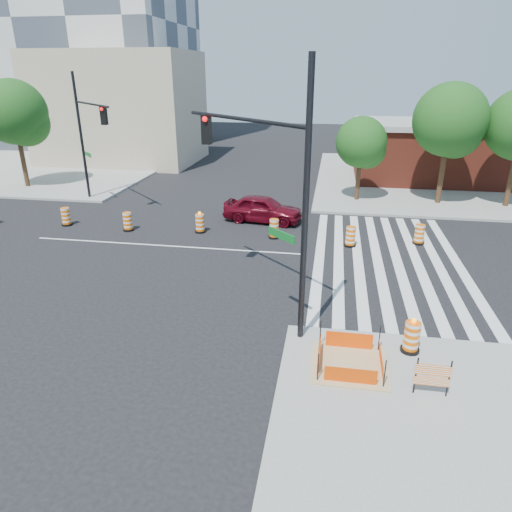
# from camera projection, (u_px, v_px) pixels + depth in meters

# --- Properties ---
(ground) EXTENTS (120.00, 120.00, 0.00)m
(ground) POSITION_uv_depth(u_px,v_px,m) (165.00, 246.00, 23.15)
(ground) COLOR black
(ground) RESTS_ON ground
(sidewalk_ne) EXTENTS (22.00, 22.00, 0.15)m
(sidewalk_ne) POSITION_uv_depth(u_px,v_px,m) (455.00, 180.00, 36.80)
(sidewalk_ne) COLOR gray
(sidewalk_ne) RESTS_ON ground
(sidewalk_nw) EXTENTS (22.00, 22.00, 0.15)m
(sidewalk_nw) POSITION_uv_depth(u_px,v_px,m) (48.00, 166.00, 42.35)
(sidewalk_nw) COLOR gray
(sidewalk_nw) RESTS_ON ground
(crosswalk_east) EXTENTS (6.75, 13.50, 0.01)m
(crosswalk_east) POSITION_uv_depth(u_px,v_px,m) (387.00, 259.00, 21.46)
(crosswalk_east) COLOR silver
(crosswalk_east) RESTS_ON ground
(lane_centerline) EXTENTS (14.00, 0.12, 0.01)m
(lane_centerline) POSITION_uv_depth(u_px,v_px,m) (165.00, 246.00, 23.15)
(lane_centerline) COLOR silver
(lane_centerline) RESTS_ON ground
(excavation_pit) EXTENTS (2.20, 2.20, 0.90)m
(excavation_pit) POSITION_uv_depth(u_px,v_px,m) (349.00, 363.00, 13.46)
(excavation_pit) COLOR tan
(excavation_pit) RESTS_ON ground
(brick_storefront) EXTENTS (16.50, 8.50, 4.60)m
(brick_storefront) POSITION_uv_depth(u_px,v_px,m) (460.00, 152.00, 35.95)
(brick_storefront) COLOR maroon
(brick_storefront) RESTS_ON ground
(beige_midrise) EXTENTS (14.00, 10.00, 10.00)m
(beige_midrise) POSITION_uv_depth(u_px,v_px,m) (121.00, 108.00, 43.23)
(beige_midrise) COLOR tan
(beige_midrise) RESTS_ON ground
(red_coupe) EXTENTS (4.79, 2.44, 1.56)m
(red_coupe) POSITION_uv_depth(u_px,v_px,m) (263.00, 209.00, 26.62)
(red_coupe) COLOR #560714
(red_coupe) RESTS_ON ground
(signal_pole_se) EXTENTS (4.79, 4.56, 8.56)m
(signal_pole_se) POSITION_uv_depth(u_px,v_px,m) (268.00, 173.00, 14.40)
(signal_pole_se) COLOR black
(signal_pole_se) RESTS_ON ground
(signal_pole_nw) EXTENTS (4.44, 4.41, 8.10)m
(signal_pole_nw) POSITION_uv_depth(u_px,v_px,m) (87.00, 127.00, 28.58)
(signal_pole_nw) COLOR black
(signal_pole_nw) RESTS_ON ground
(pit_drum) EXTENTS (0.59, 0.59, 1.16)m
(pit_drum) POSITION_uv_depth(u_px,v_px,m) (411.00, 338.00, 14.00)
(pit_drum) COLOR black
(pit_drum) RESTS_ON ground
(barricade) EXTENTS (0.94, 0.05, 1.11)m
(barricade) POSITION_uv_depth(u_px,v_px,m) (433.00, 376.00, 12.05)
(barricade) COLOR #F36305
(barricade) RESTS_ON ground
(tree_north_b) EXTENTS (4.60, 4.60, 7.82)m
(tree_north_b) POSITION_uv_depth(u_px,v_px,m) (16.00, 116.00, 32.74)
(tree_north_b) COLOR #382314
(tree_north_b) RESTS_ON ground
(tree_north_c) EXTENTS (3.32, 3.30, 5.60)m
(tree_north_c) POSITION_uv_depth(u_px,v_px,m) (362.00, 145.00, 29.70)
(tree_north_c) COLOR #382314
(tree_north_c) RESTS_ON ground
(tree_north_d) EXTENTS (4.53, 4.53, 7.70)m
(tree_north_d) POSITION_uv_depth(u_px,v_px,m) (450.00, 124.00, 28.40)
(tree_north_d) COLOR #382314
(tree_north_d) RESTS_ON ground
(median_drum_1) EXTENTS (0.60, 0.60, 1.02)m
(median_drum_1) POSITION_uv_depth(u_px,v_px,m) (66.00, 217.00, 26.08)
(median_drum_1) COLOR black
(median_drum_1) RESTS_ON ground
(median_drum_2) EXTENTS (0.60, 0.60, 1.02)m
(median_drum_2) POSITION_uv_depth(u_px,v_px,m) (128.00, 222.00, 25.21)
(median_drum_2) COLOR black
(median_drum_2) RESTS_ON ground
(median_drum_3) EXTENTS (0.60, 0.60, 1.18)m
(median_drum_3) POSITION_uv_depth(u_px,v_px,m) (200.00, 224.00, 24.93)
(median_drum_3) COLOR black
(median_drum_3) RESTS_ON ground
(median_drum_4) EXTENTS (0.60, 0.60, 1.02)m
(median_drum_4) POSITION_uv_depth(u_px,v_px,m) (274.00, 229.00, 24.08)
(median_drum_4) COLOR black
(median_drum_4) RESTS_ON ground
(median_drum_5) EXTENTS (0.60, 0.60, 1.02)m
(median_drum_5) POSITION_uv_depth(u_px,v_px,m) (350.00, 237.00, 22.94)
(median_drum_5) COLOR black
(median_drum_5) RESTS_ON ground
(median_drum_6) EXTENTS (0.60, 0.60, 1.02)m
(median_drum_6) POSITION_uv_depth(u_px,v_px,m) (419.00, 235.00, 23.25)
(median_drum_6) COLOR black
(median_drum_6) RESTS_ON ground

